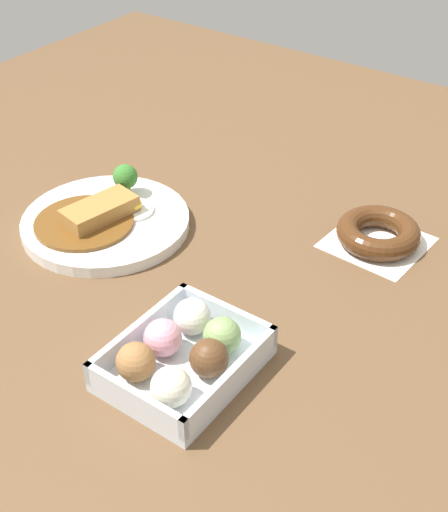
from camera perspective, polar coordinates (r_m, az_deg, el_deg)
ground_plane at (r=1.02m, az=-3.19°, el=-0.02°), size 1.60×1.60×0.00m
curry_plate at (r=1.08m, az=-9.55°, el=2.94°), size 0.25×0.25×0.07m
donut_box at (r=0.83m, az=-3.29°, el=-7.96°), size 0.18×0.14×0.06m
chocolate_ring_donut at (r=1.06m, az=12.29°, el=1.81°), size 0.14×0.14×0.03m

